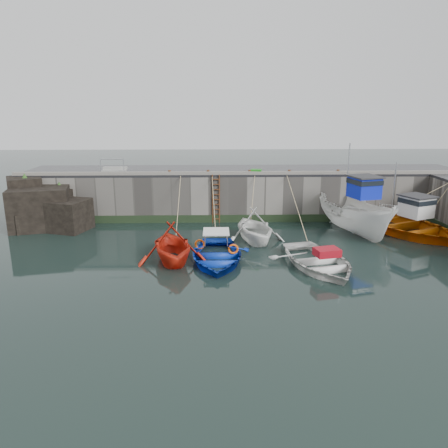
{
  "coord_description": "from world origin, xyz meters",
  "views": [
    {
      "loc": [
        -2.2,
        -17.96,
        7.48
      ],
      "look_at": [
        -1.6,
        5.13,
        1.2
      ],
      "focal_mm": 35.0,
      "sensor_mm": 36.0,
      "label": 1
    }
  ],
  "objects_px": {
    "boat_near_blacktrim": "(254,241)",
    "bollard_c": "(250,172)",
    "boat_near_white": "(172,261)",
    "boat_near_blue": "(216,261)",
    "fish_crate": "(256,172)",
    "bollard_a": "(169,172)",
    "boat_far_white": "(356,215)",
    "bollard_e": "(338,172)",
    "ladder": "(216,199)",
    "boat_near_navy": "(318,267)",
    "bollard_b": "(208,172)",
    "bollard_d": "(289,172)",
    "boat_far_orange": "(406,225)"
  },
  "relations": [
    {
      "from": "ladder",
      "to": "boat_near_white",
      "type": "distance_m",
      "value": 7.81
    },
    {
      "from": "boat_far_white",
      "to": "bollard_a",
      "type": "distance_m",
      "value": 12.01
    },
    {
      "from": "ladder",
      "to": "bollard_d",
      "type": "xyz_separation_m",
      "value": [
        4.8,
        0.34,
        1.71
      ]
    },
    {
      "from": "boat_near_navy",
      "to": "bollard_c",
      "type": "relative_size",
      "value": 19.53
    },
    {
      "from": "bollard_e",
      "to": "bollard_d",
      "type": "bearing_deg",
      "value": 180.0
    },
    {
      "from": "boat_near_blue",
      "to": "boat_far_white",
      "type": "bearing_deg",
      "value": 29.72
    },
    {
      "from": "boat_near_blue",
      "to": "boat_near_blacktrim",
      "type": "relative_size",
      "value": 1.24
    },
    {
      "from": "ladder",
      "to": "fish_crate",
      "type": "xyz_separation_m",
      "value": [
        2.65,
        0.41,
        1.73
      ]
    },
    {
      "from": "boat_far_white",
      "to": "boat_far_orange",
      "type": "relative_size",
      "value": 0.83
    },
    {
      "from": "bollard_b",
      "to": "bollard_e",
      "type": "xyz_separation_m",
      "value": [
        8.5,
        0.0,
        0.0
      ]
    },
    {
      "from": "boat_near_blacktrim",
      "to": "bollard_c",
      "type": "xyz_separation_m",
      "value": [
        0.05,
        4.43,
        3.3
      ]
    },
    {
      "from": "boat_near_white",
      "to": "boat_near_blue",
      "type": "bearing_deg",
      "value": -13.86
    },
    {
      "from": "fish_crate",
      "to": "bollard_a",
      "type": "relative_size",
      "value": 2.34
    },
    {
      "from": "bollard_a",
      "to": "bollard_e",
      "type": "height_order",
      "value": "same"
    },
    {
      "from": "boat_near_blue",
      "to": "bollard_b",
      "type": "bearing_deg",
      "value": 93.76
    },
    {
      "from": "boat_near_blue",
      "to": "bollard_e",
      "type": "height_order",
      "value": "bollard_e"
    },
    {
      "from": "boat_far_white",
      "to": "bollard_e",
      "type": "bearing_deg",
      "value": 83.01
    },
    {
      "from": "boat_near_blue",
      "to": "boat_far_white",
      "type": "relative_size",
      "value": 0.73
    },
    {
      "from": "ladder",
      "to": "fish_crate",
      "type": "bearing_deg",
      "value": 8.78
    },
    {
      "from": "boat_near_white",
      "to": "boat_near_blacktrim",
      "type": "height_order",
      "value": "boat_near_white"
    },
    {
      "from": "boat_near_navy",
      "to": "bollard_a",
      "type": "xyz_separation_m",
      "value": [
        -7.83,
        8.66,
        3.3
      ]
    },
    {
      "from": "ladder",
      "to": "boat_far_orange",
      "type": "height_order",
      "value": "boat_far_orange"
    },
    {
      "from": "bollard_d",
      "to": "bollard_e",
      "type": "relative_size",
      "value": 1.0
    },
    {
      "from": "boat_near_white",
      "to": "bollard_b",
      "type": "height_order",
      "value": "bollard_b"
    },
    {
      "from": "bollard_b",
      "to": "boat_far_white",
      "type": "bearing_deg",
      "value": -18.24
    },
    {
      "from": "ladder",
      "to": "bollard_e",
      "type": "height_order",
      "value": "bollard_e"
    },
    {
      "from": "boat_near_white",
      "to": "boat_near_blacktrim",
      "type": "bearing_deg",
      "value": 23.77
    },
    {
      "from": "boat_far_white",
      "to": "boat_near_navy",
      "type": "bearing_deg",
      "value": -137.58
    },
    {
      "from": "boat_far_orange",
      "to": "bollard_c",
      "type": "bearing_deg",
      "value": 137.77
    },
    {
      "from": "boat_near_navy",
      "to": "bollard_d",
      "type": "xyz_separation_m",
      "value": [
        -0.03,
        8.66,
        3.3
      ]
    },
    {
      "from": "bollard_d",
      "to": "bollard_a",
      "type": "bearing_deg",
      "value": 180.0
    },
    {
      "from": "fish_crate",
      "to": "boat_far_white",
      "type": "bearing_deg",
      "value": -12.63
    },
    {
      "from": "ladder",
      "to": "boat_near_white",
      "type": "bearing_deg",
      "value": -107.09
    },
    {
      "from": "bollard_c",
      "to": "boat_near_navy",
      "type": "bearing_deg",
      "value": -73.12
    },
    {
      "from": "boat_near_blacktrim",
      "to": "fish_crate",
      "type": "distance_m",
      "value": 5.62
    },
    {
      "from": "boat_near_blue",
      "to": "bollard_d",
      "type": "height_order",
      "value": "bollard_d"
    },
    {
      "from": "bollard_e",
      "to": "fish_crate",
      "type": "bearing_deg",
      "value": 179.22
    },
    {
      "from": "bollard_a",
      "to": "bollard_b",
      "type": "relative_size",
      "value": 1.0
    },
    {
      "from": "boat_near_blacktrim",
      "to": "bollard_e",
      "type": "distance_m",
      "value": 8.05
    },
    {
      "from": "boat_near_navy",
      "to": "bollard_e",
      "type": "relative_size",
      "value": 19.53
    },
    {
      "from": "boat_near_blacktrim",
      "to": "bollard_c",
      "type": "relative_size",
      "value": 15.23
    },
    {
      "from": "boat_near_white",
      "to": "boat_near_blue",
      "type": "xyz_separation_m",
      "value": [
        2.2,
        -0.06,
        0.0
      ]
    },
    {
      "from": "bollard_d",
      "to": "boat_far_orange",
      "type": "bearing_deg",
      "value": -24.35
    },
    {
      "from": "fish_crate",
      "to": "ladder",
      "type": "bearing_deg",
      "value": -156.31
    },
    {
      "from": "bollard_d",
      "to": "bollard_c",
      "type": "bearing_deg",
      "value": 180.0
    },
    {
      "from": "boat_near_blacktrim",
      "to": "bollard_e",
      "type": "relative_size",
      "value": 15.23
    },
    {
      "from": "bollard_c",
      "to": "bollard_e",
      "type": "height_order",
      "value": "same"
    },
    {
      "from": "ladder",
      "to": "boat_near_white",
      "type": "height_order",
      "value": "ladder"
    },
    {
      "from": "bollard_a",
      "to": "bollard_c",
      "type": "relative_size",
      "value": 1.0
    },
    {
      "from": "ladder",
      "to": "boat_near_navy",
      "type": "height_order",
      "value": "ladder"
    }
  ]
}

